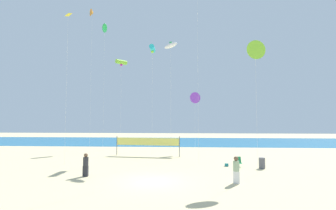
{
  "coord_description": "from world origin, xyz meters",
  "views": [
    {
      "loc": [
        2.17,
        -17.48,
        4.42
      ],
      "look_at": [
        0.66,
        8.21,
        5.95
      ],
      "focal_mm": 25.94,
      "sensor_mm": 36.0,
      "label": 1
    }
  ],
  "objects_px": {
    "trash_barrel": "(262,163)",
    "kite_orange_delta": "(92,13)",
    "kite_violet_delta": "(195,98)",
    "kite_green_inflatable": "(105,28)",
    "volleyball_net": "(147,142)",
    "kite_lime_delta": "(255,50)",
    "beachgoer_charcoal_shirt": "(86,164)",
    "beachgoer_sage_shirt": "(236,169)",
    "kite_white_inflatable": "(171,46)",
    "beach_handbag": "(227,165)",
    "folding_beach_chair": "(239,161)",
    "kite_yellow_diamond": "(68,17)",
    "kite_lime_tube": "(121,62)",
    "kite_cyan_tube": "(152,49)"
  },
  "relations": [
    {
      "from": "beachgoer_charcoal_shirt",
      "to": "kite_white_inflatable",
      "type": "distance_m",
      "value": 15.21
    },
    {
      "from": "trash_barrel",
      "to": "kite_cyan_tube",
      "type": "height_order",
      "value": "kite_cyan_tube"
    },
    {
      "from": "volleyball_net",
      "to": "kite_yellow_diamond",
      "type": "distance_m",
      "value": 16.19
    },
    {
      "from": "volleyball_net",
      "to": "kite_lime_delta",
      "type": "relative_size",
      "value": 0.71
    },
    {
      "from": "trash_barrel",
      "to": "kite_green_inflatable",
      "type": "bearing_deg",
      "value": 147.34
    },
    {
      "from": "beachgoer_sage_shirt",
      "to": "kite_cyan_tube",
      "type": "bearing_deg",
      "value": 179.76
    },
    {
      "from": "trash_barrel",
      "to": "kite_violet_delta",
      "type": "xyz_separation_m",
      "value": [
        -5.39,
        11.49,
        6.95
      ]
    },
    {
      "from": "kite_orange_delta",
      "to": "beachgoer_sage_shirt",
      "type": "bearing_deg",
      "value": -46.66
    },
    {
      "from": "beachgoer_charcoal_shirt",
      "to": "kite_lime_delta",
      "type": "bearing_deg",
      "value": 51.01
    },
    {
      "from": "beachgoer_charcoal_shirt",
      "to": "beachgoer_sage_shirt",
      "type": "relative_size",
      "value": 0.96
    },
    {
      "from": "beach_handbag",
      "to": "kite_yellow_diamond",
      "type": "bearing_deg",
      "value": -179.06
    },
    {
      "from": "beach_handbag",
      "to": "kite_lime_tube",
      "type": "bearing_deg",
      "value": 135.12
    },
    {
      "from": "beachgoer_sage_shirt",
      "to": "kite_violet_delta",
      "type": "height_order",
      "value": "kite_violet_delta"
    },
    {
      "from": "folding_beach_chair",
      "to": "kite_violet_delta",
      "type": "relative_size",
      "value": 0.11
    },
    {
      "from": "kite_green_inflatable",
      "to": "kite_violet_delta",
      "type": "distance_m",
      "value": 16.81
    },
    {
      "from": "kite_lime_tube",
      "to": "kite_orange_delta",
      "type": "bearing_deg",
      "value": -165.46
    },
    {
      "from": "kite_lime_tube",
      "to": "kite_violet_delta",
      "type": "relative_size",
      "value": 1.67
    },
    {
      "from": "beachgoer_charcoal_shirt",
      "to": "beach_handbag",
      "type": "distance_m",
      "value": 12.63
    },
    {
      "from": "trash_barrel",
      "to": "kite_white_inflatable",
      "type": "relative_size",
      "value": 0.07
    },
    {
      "from": "beachgoer_sage_shirt",
      "to": "kite_white_inflatable",
      "type": "xyz_separation_m",
      "value": [
        -4.96,
        9.02,
        11.55
      ]
    },
    {
      "from": "kite_lime_tube",
      "to": "kite_yellow_diamond",
      "type": "height_order",
      "value": "kite_yellow_diamond"
    },
    {
      "from": "beachgoer_charcoal_shirt",
      "to": "kite_cyan_tube",
      "type": "bearing_deg",
      "value": 112.42
    },
    {
      "from": "trash_barrel",
      "to": "kite_orange_delta",
      "type": "relative_size",
      "value": 0.04
    },
    {
      "from": "kite_cyan_tube",
      "to": "kite_violet_delta",
      "type": "bearing_deg",
      "value": 45.12
    },
    {
      "from": "beach_handbag",
      "to": "beachgoer_sage_shirt",
      "type": "bearing_deg",
      "value": -94.09
    },
    {
      "from": "folding_beach_chair",
      "to": "kite_orange_delta",
      "type": "distance_m",
      "value": 30.68
    },
    {
      "from": "kite_green_inflatable",
      "to": "kite_white_inflatable",
      "type": "xyz_separation_m",
      "value": [
        10.16,
        -8.2,
        -5.33
      ]
    },
    {
      "from": "trash_barrel",
      "to": "beachgoer_sage_shirt",
      "type": "bearing_deg",
      "value": -122.94
    },
    {
      "from": "kite_yellow_diamond",
      "to": "kite_lime_delta",
      "type": "distance_m",
      "value": 18.38
    },
    {
      "from": "kite_green_inflatable",
      "to": "kite_white_inflatable",
      "type": "bearing_deg",
      "value": -38.9
    },
    {
      "from": "kite_orange_delta",
      "to": "kite_lime_tube",
      "type": "height_order",
      "value": "kite_orange_delta"
    },
    {
      "from": "kite_lime_delta",
      "to": "beach_handbag",
      "type": "bearing_deg",
      "value": 122.88
    },
    {
      "from": "kite_green_inflatable",
      "to": "kite_lime_delta",
      "type": "height_order",
      "value": "kite_green_inflatable"
    },
    {
      "from": "beachgoer_charcoal_shirt",
      "to": "kite_cyan_tube",
      "type": "relative_size",
      "value": 0.13
    },
    {
      "from": "volleyball_net",
      "to": "kite_lime_tube",
      "type": "xyz_separation_m",
      "value": [
        -5.3,
        7.65,
        11.72
      ]
    },
    {
      "from": "beach_handbag",
      "to": "kite_white_inflatable",
      "type": "relative_size",
      "value": 0.03
    },
    {
      "from": "folding_beach_chair",
      "to": "kite_orange_delta",
      "type": "xyz_separation_m",
      "value": [
        -19.17,
        12.5,
        20.44
      ]
    },
    {
      "from": "beachgoer_sage_shirt",
      "to": "kite_violet_delta",
      "type": "bearing_deg",
      "value": 153.86
    },
    {
      "from": "kite_lime_tube",
      "to": "kite_cyan_tube",
      "type": "xyz_separation_m",
      "value": [
        5.95,
        -8.36,
        -0.41
      ]
    },
    {
      "from": "kite_green_inflatable",
      "to": "kite_yellow_diamond",
      "type": "relative_size",
      "value": 1.22
    },
    {
      "from": "kite_green_inflatable",
      "to": "kite_white_inflatable",
      "type": "distance_m",
      "value": 14.1
    },
    {
      "from": "beachgoer_charcoal_shirt",
      "to": "kite_cyan_tube",
      "type": "height_order",
      "value": "kite_cyan_tube"
    },
    {
      "from": "beach_handbag",
      "to": "kite_orange_delta",
      "type": "height_order",
      "value": "kite_orange_delta"
    },
    {
      "from": "folding_beach_chair",
      "to": "kite_orange_delta",
      "type": "height_order",
      "value": "kite_orange_delta"
    },
    {
      "from": "volleyball_net",
      "to": "kite_violet_delta",
      "type": "distance_m",
      "value": 9.56
    },
    {
      "from": "kite_lime_tube",
      "to": "kite_white_inflatable",
      "type": "height_order",
      "value": "kite_lime_tube"
    },
    {
      "from": "kite_cyan_tube",
      "to": "kite_yellow_diamond",
      "type": "relative_size",
      "value": 0.87
    },
    {
      "from": "kite_lime_delta",
      "to": "kite_cyan_tube",
      "type": "bearing_deg",
      "value": 139.4
    },
    {
      "from": "beachgoer_charcoal_shirt",
      "to": "kite_green_inflatable",
      "type": "relative_size",
      "value": 0.1
    },
    {
      "from": "kite_green_inflatable",
      "to": "kite_violet_delta",
      "type": "xyz_separation_m",
      "value": [
        13.17,
        -0.41,
        -10.44
      ]
    }
  ]
}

